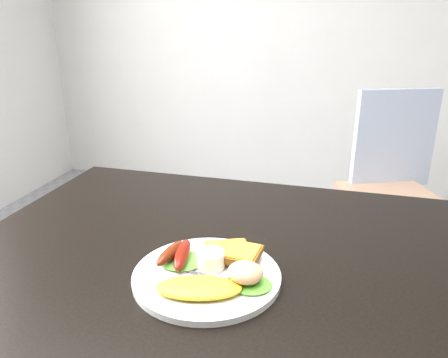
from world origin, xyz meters
name	(u,v)px	position (x,y,z in m)	size (l,w,h in m)	color
dining_table	(251,261)	(0.00, 0.00, 0.73)	(1.20, 0.80, 0.04)	black
dining_chair	(391,199)	(0.39, 1.12, 0.45)	(0.38, 0.38, 0.05)	tan
person	(248,152)	(-0.18, 0.78, 0.72)	(0.52, 0.35, 1.44)	navy
plate	(207,276)	(-0.06, -0.11, 0.76)	(0.27, 0.27, 0.01)	white
lettuce_left	(182,260)	(-0.12, -0.09, 0.77)	(0.09, 0.08, 0.01)	#3B9422
lettuce_right	(250,284)	(0.03, -0.13, 0.77)	(0.08, 0.07, 0.01)	#47941C
omelette	(199,288)	(-0.05, -0.18, 0.77)	(0.15, 0.07, 0.02)	yellow
sausage_a	(170,253)	(-0.14, -0.10, 0.78)	(0.02, 0.09, 0.02)	#5D1910
sausage_b	(182,254)	(-0.11, -0.10, 0.78)	(0.03, 0.11, 0.03)	#680402
ramekin	(211,260)	(-0.06, -0.10, 0.78)	(0.05, 0.05, 0.03)	white
toast_a	(228,253)	(-0.04, -0.05, 0.77)	(0.08, 0.08, 0.01)	brown
toast_b	(241,254)	(-0.01, -0.06, 0.78)	(0.07, 0.07, 0.01)	brown
potato_salad	(245,273)	(0.02, -0.13, 0.79)	(0.06, 0.06, 0.03)	beige
fork	(189,272)	(-0.09, -0.12, 0.76)	(0.15, 0.01, 0.00)	#ADAFB7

